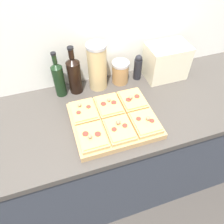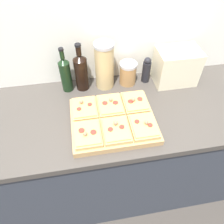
{
  "view_description": "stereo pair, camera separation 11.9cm",
  "coord_description": "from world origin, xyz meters",
  "px_view_note": "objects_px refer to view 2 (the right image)",
  "views": [
    {
      "loc": [
        -0.28,
        -0.51,
        1.85
      ],
      "look_at": [
        -0.03,
        0.26,
        0.98
      ],
      "focal_mm": 35.0,
      "sensor_mm": 36.0,
      "label": 1
    },
    {
      "loc": [
        -0.17,
        -0.54,
        1.85
      ],
      "look_at": [
        -0.03,
        0.26,
        0.98
      ],
      "focal_mm": 35.0,
      "sensor_mm": 36.0,
      "label": 2
    }
  ],
  "objects_px": {
    "cutting_board": "(113,121)",
    "pepper_mill": "(146,70)",
    "wine_bottle": "(81,71)",
    "olive_oil_bottle": "(66,74)",
    "grain_jar_short": "(128,73)",
    "toaster_oven": "(176,66)",
    "grain_jar_tall": "(104,66)"
  },
  "relations": [
    {
      "from": "pepper_mill",
      "to": "wine_bottle",
      "type": "bearing_deg",
      "value": 180.0
    },
    {
      "from": "wine_bottle",
      "to": "pepper_mill",
      "type": "height_order",
      "value": "wine_bottle"
    },
    {
      "from": "cutting_board",
      "to": "pepper_mill",
      "type": "height_order",
      "value": "pepper_mill"
    },
    {
      "from": "grain_jar_short",
      "to": "olive_oil_bottle",
      "type": "bearing_deg",
      "value": 180.0
    },
    {
      "from": "grain_jar_tall",
      "to": "grain_jar_short",
      "type": "xyz_separation_m",
      "value": [
        0.15,
        0.0,
        -0.07
      ]
    },
    {
      "from": "cutting_board",
      "to": "grain_jar_tall",
      "type": "relative_size",
      "value": 1.51
    },
    {
      "from": "cutting_board",
      "to": "toaster_oven",
      "type": "relative_size",
      "value": 1.58
    },
    {
      "from": "olive_oil_bottle",
      "to": "pepper_mill",
      "type": "bearing_deg",
      "value": -0.0
    },
    {
      "from": "wine_bottle",
      "to": "grain_jar_tall",
      "type": "bearing_deg",
      "value": 0.0
    },
    {
      "from": "pepper_mill",
      "to": "cutting_board",
      "type": "bearing_deg",
      "value": -129.98
    },
    {
      "from": "grain_jar_tall",
      "to": "pepper_mill",
      "type": "distance_m",
      "value": 0.28
    },
    {
      "from": "grain_jar_short",
      "to": "grain_jar_tall",
      "type": "bearing_deg",
      "value": 180.0
    },
    {
      "from": "cutting_board",
      "to": "grain_jar_tall",
      "type": "xyz_separation_m",
      "value": [
        0.01,
        0.33,
        0.13
      ]
    },
    {
      "from": "wine_bottle",
      "to": "toaster_oven",
      "type": "height_order",
      "value": "wine_bottle"
    },
    {
      "from": "cutting_board",
      "to": "olive_oil_bottle",
      "type": "distance_m",
      "value": 0.42
    },
    {
      "from": "toaster_oven",
      "to": "grain_jar_short",
      "type": "bearing_deg",
      "value": 174.31
    },
    {
      "from": "cutting_board",
      "to": "grain_jar_short",
      "type": "bearing_deg",
      "value": 64.79
    },
    {
      "from": "grain_jar_short",
      "to": "toaster_oven",
      "type": "distance_m",
      "value": 0.31
    },
    {
      "from": "wine_bottle",
      "to": "toaster_oven",
      "type": "distance_m",
      "value": 0.6
    },
    {
      "from": "wine_bottle",
      "to": "grain_jar_short",
      "type": "height_order",
      "value": "wine_bottle"
    },
    {
      "from": "cutting_board",
      "to": "pepper_mill",
      "type": "xyz_separation_m",
      "value": [
        0.28,
        0.33,
        0.07
      ]
    },
    {
      "from": "wine_bottle",
      "to": "grain_jar_short",
      "type": "xyz_separation_m",
      "value": [
        0.29,
        0.0,
        -0.05
      ]
    },
    {
      "from": "grain_jar_tall",
      "to": "grain_jar_short",
      "type": "relative_size",
      "value": 2.0
    },
    {
      "from": "cutting_board",
      "to": "olive_oil_bottle",
      "type": "bearing_deg",
      "value": 125.31
    },
    {
      "from": "grain_jar_short",
      "to": "toaster_oven",
      "type": "relative_size",
      "value": 0.53
    },
    {
      "from": "olive_oil_bottle",
      "to": "toaster_oven",
      "type": "xyz_separation_m",
      "value": [
        0.69,
        -0.03,
        -0.01
      ]
    },
    {
      "from": "olive_oil_bottle",
      "to": "toaster_oven",
      "type": "bearing_deg",
      "value": -2.51
    },
    {
      "from": "wine_bottle",
      "to": "grain_jar_short",
      "type": "distance_m",
      "value": 0.3
    },
    {
      "from": "grain_jar_tall",
      "to": "toaster_oven",
      "type": "height_order",
      "value": "grain_jar_tall"
    },
    {
      "from": "wine_bottle",
      "to": "grain_jar_short",
      "type": "relative_size",
      "value": 2.06
    },
    {
      "from": "pepper_mill",
      "to": "toaster_oven",
      "type": "xyz_separation_m",
      "value": [
        0.18,
        -0.03,
        0.03
      ]
    },
    {
      "from": "wine_bottle",
      "to": "olive_oil_bottle",
      "type": "bearing_deg",
      "value": 180.0
    }
  ]
}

